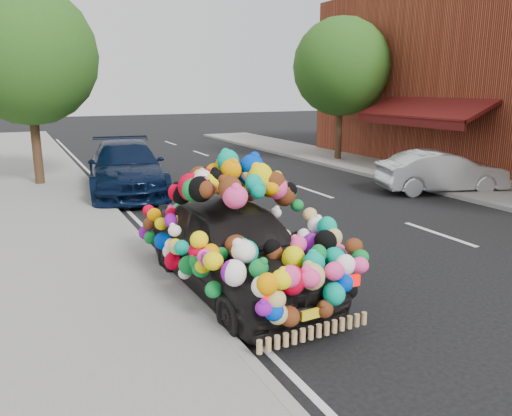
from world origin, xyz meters
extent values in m
plane|color=black|center=(0.00, 0.00, 0.00)|extent=(100.00, 100.00, 0.00)
cube|color=gray|center=(-4.30, 0.00, 0.06)|extent=(4.00, 60.00, 0.12)
cube|color=gray|center=(-2.35, 0.00, 0.07)|extent=(0.15, 60.00, 0.13)
cube|color=gray|center=(8.20, 3.00, 0.06)|extent=(3.00, 40.00, 0.12)
cube|color=#4D0F0E|center=(8.70, 6.00, 2.35)|extent=(1.62, 5.20, 0.75)
cube|color=#4D0F0E|center=(7.95, 6.00, 1.95)|extent=(0.06, 5.20, 0.35)
cylinder|color=#332114|center=(-3.80, 9.50, 1.36)|extent=(0.28, 0.28, 2.73)
sphere|color=#195516|center=(-3.80, 9.50, 4.03)|extent=(4.20, 4.20, 4.20)
cylinder|color=#332114|center=(8.00, 10.00, 1.32)|extent=(0.28, 0.28, 2.64)
sphere|color=#195516|center=(8.00, 10.00, 3.90)|extent=(4.00, 4.00, 4.00)
imported|color=black|center=(-1.58, -0.82, 0.71)|extent=(1.84, 4.23, 1.42)
cube|color=red|center=(-2.06, -2.94, 0.78)|extent=(0.22, 0.07, 0.14)
cube|color=red|center=(-0.93, -2.90, 0.78)|extent=(0.22, 0.07, 0.14)
cube|color=yellow|center=(-1.49, -2.93, 0.48)|extent=(0.34, 0.05, 0.12)
imported|color=black|center=(-1.50, 7.38, 0.76)|extent=(2.85, 5.48, 1.52)
imported|color=silver|center=(7.00, 3.27, 0.62)|extent=(4.01, 2.45, 1.25)
camera|label=1|loc=(-4.52, -7.53, 3.10)|focal=35.00mm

